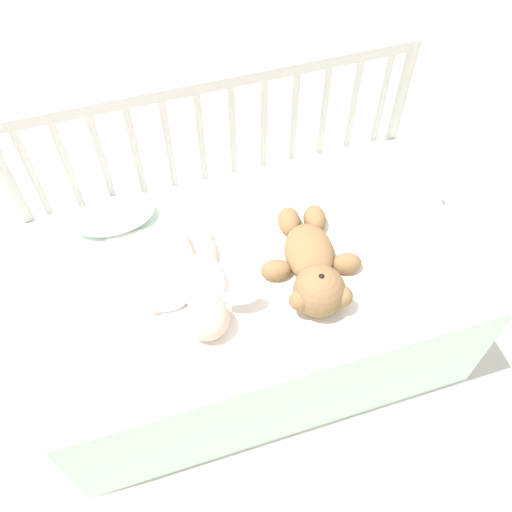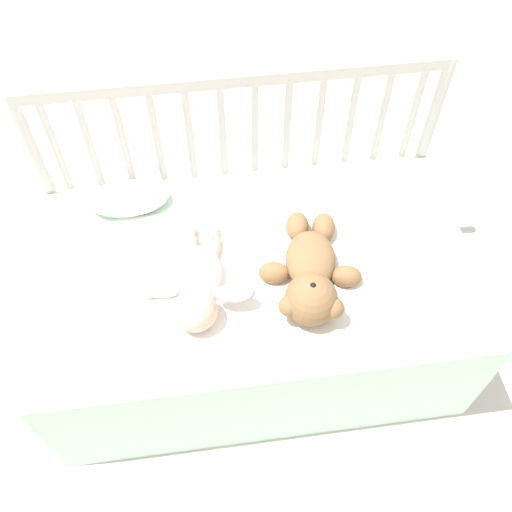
{
  "view_description": "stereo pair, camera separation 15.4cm",
  "coord_description": "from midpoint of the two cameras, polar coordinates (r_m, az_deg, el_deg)",
  "views": [
    {
      "loc": [
        -0.27,
        -0.87,
        1.76
      ],
      "look_at": [
        0.0,
        -0.01,
        0.5
      ],
      "focal_mm": 40.0,
      "sensor_mm": 36.0,
      "label": 1
    },
    {
      "loc": [
        -0.12,
        -0.9,
        1.76
      ],
      "look_at": [
        0.0,
        -0.01,
        0.5
      ],
      "focal_mm": 40.0,
      "sensor_mm": 36.0,
      "label": 2
    }
  ],
  "objects": [
    {
      "name": "ground_plane",
      "position": [
        1.98,
        2.23,
        -8.42
      ],
      "size": [
        12.0,
        12.0,
        0.0
      ],
      "primitive_type": "plane",
      "color": "silver"
    },
    {
      "name": "crib_mattress",
      "position": [
        1.78,
        2.45,
        -5.2
      ],
      "size": [
        1.23,
        0.7,
        0.44
      ],
      "color": "silver",
      "rests_on": "ground_plane"
    },
    {
      "name": "crib_rail",
      "position": [
        1.74,
        0.88,
        11.48
      ],
      "size": [
        1.23,
        0.04,
        0.81
      ],
      "color": "beige",
      "rests_on": "ground_plane"
    },
    {
      "name": "blanket",
      "position": [
        1.58,
        3.07,
        -1.91
      ],
      "size": [
        0.78,
        0.5,
        0.01
      ],
      "color": "white",
      "rests_on": "crib_mattress"
    },
    {
      "name": "teddy_bear",
      "position": [
        1.53,
        8.37,
        -2.07
      ],
      "size": [
        0.29,
        0.39,
        0.14
      ],
      "color": "olive",
      "rests_on": "crib_mattress"
    },
    {
      "name": "baby",
      "position": [
        1.52,
        -3.0,
        -2.84
      ],
      "size": [
        0.3,
        0.36,
        0.12
      ],
      "color": "white",
      "rests_on": "crib_mattress"
    },
    {
      "name": "small_pillow",
      "position": [
        1.74,
        -10.23,
        5.56
      ],
      "size": [
        0.24,
        0.14,
        0.06
      ],
      "color": "white",
      "rests_on": "crib_mattress"
    }
  ]
}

